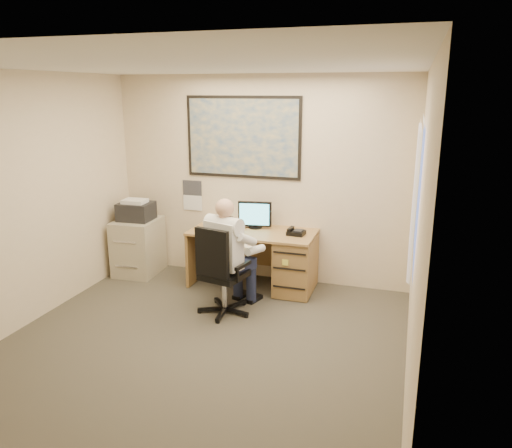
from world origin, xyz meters
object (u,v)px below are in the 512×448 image
(filing_cabinet, at_px, (138,242))
(person, at_px, (225,256))
(office_chair, at_px, (224,289))
(desk, at_px, (278,256))

(filing_cabinet, bearing_deg, person, -30.40)
(filing_cabinet, bearing_deg, office_chair, -32.40)
(desk, relative_size, office_chair, 1.52)
(person, bearing_deg, office_chair, -64.61)
(desk, relative_size, filing_cabinet, 1.51)
(office_chair, height_order, person, person)
(filing_cabinet, height_order, office_chair, filing_cabinet)
(person, bearing_deg, filing_cabinet, 170.32)
(office_chair, relative_size, person, 0.79)
(desk, bearing_deg, person, -115.02)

